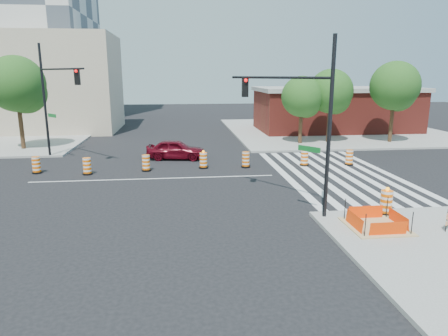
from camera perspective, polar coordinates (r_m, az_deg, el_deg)
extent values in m
plane|color=black|center=(23.57, -9.95, -1.52)|extent=(120.00, 120.00, 0.00)
cube|color=gray|center=(44.37, 15.43, 5.20)|extent=(22.00, 22.00, 0.15)
cube|color=silver|center=(24.35, 8.69, -0.98)|extent=(0.45, 13.50, 0.01)
cube|color=silver|center=(24.60, 10.71, -0.91)|extent=(0.45, 13.50, 0.01)
cube|color=silver|center=(24.88, 12.69, -0.85)|extent=(0.45, 13.50, 0.01)
cube|color=silver|center=(25.19, 14.63, -0.78)|extent=(0.45, 13.50, 0.01)
cube|color=silver|center=(25.52, 16.51, -0.72)|extent=(0.45, 13.50, 0.01)
cube|color=silver|center=(25.89, 18.35, -0.66)|extent=(0.45, 13.50, 0.01)
cube|color=silver|center=(26.28, 20.13, -0.60)|extent=(0.45, 13.50, 0.01)
cube|color=silver|center=(26.69, 21.86, -0.54)|extent=(0.45, 13.50, 0.01)
cube|color=silver|center=(23.57, -9.95, -1.51)|extent=(14.00, 0.12, 0.01)
cube|color=tan|center=(16.70, 20.88, -7.80)|extent=(2.20, 2.20, 0.05)
cube|color=#FF3B05|center=(15.88, 22.43, -8.07)|extent=(1.44, 0.02, 0.55)
cube|color=#FF3B05|center=(17.37, 19.60, -6.01)|extent=(1.44, 0.02, 0.55)
cube|color=#FF3B05|center=(16.23, 18.10, -7.25)|extent=(0.02, 1.44, 0.55)
cube|color=#FF3B05|center=(17.04, 23.65, -6.74)|extent=(0.02, 1.44, 0.55)
cylinder|color=black|center=(15.41, 19.53, -7.77)|extent=(0.04, 0.04, 0.90)
cylinder|color=black|center=(16.27, 25.29, -7.19)|extent=(0.04, 0.04, 0.90)
cylinder|color=black|center=(16.94, 16.89, -5.67)|extent=(0.04, 0.04, 0.90)
cylinder|color=black|center=(17.72, 22.27, -5.26)|extent=(0.04, 0.04, 0.90)
cube|color=maroon|center=(44.15, 15.59, 7.80)|extent=(16.00, 8.00, 4.20)
cube|color=gray|center=(44.01, 15.78, 10.78)|extent=(16.50, 8.50, 0.40)
cube|color=#BDA990|center=(46.76, -23.78, 11.02)|extent=(14.00, 10.00, 10.00)
imported|color=#580714|center=(28.66, -6.91, 2.65)|extent=(4.35, 2.35, 1.40)
cylinder|color=black|center=(16.46, 14.83, 5.34)|extent=(0.16, 0.16, 7.27)
cylinder|color=black|center=(17.89, 7.61, 12.69)|extent=(3.38, 4.42, 0.11)
cube|color=black|center=(19.16, 3.03, 11.45)|extent=(0.29, 0.25, 0.91)
sphere|color=#FF0C0C|center=(18.97, 3.13, 12.40)|extent=(0.16, 0.16, 0.16)
cube|color=#0C591E|center=(17.08, 12.06, 2.68)|extent=(0.69, 0.89, 0.23)
cylinder|color=black|center=(31.47, -24.27, 8.76)|extent=(0.18, 0.18, 7.88)
cylinder|color=black|center=(28.73, -22.27, 12.96)|extent=(3.95, 4.56, 0.12)
cube|color=black|center=(26.87, -20.24, 12.12)|extent=(0.32, 0.28, 0.99)
sphere|color=#FF0C0C|center=(26.70, -20.39, 12.84)|extent=(0.18, 0.18, 0.18)
cube|color=#0C591E|center=(30.64, -23.35, 6.89)|extent=(0.80, 0.92, 0.25)
cylinder|color=black|center=(18.29, 22.04, -6.00)|extent=(0.61, 0.61, 0.10)
cylinder|color=#FF6705|center=(18.14, 22.17, -4.49)|extent=(0.49, 0.49, 0.96)
sphere|color=#FF990C|center=(17.98, 22.33, -2.80)|extent=(0.16, 0.16, 0.16)
cylinder|color=black|center=(17.21, 29.23, -6.55)|extent=(0.04, 0.04, 0.89)
cylinder|color=#382314|center=(35.40, -27.05, 5.95)|extent=(0.33, 0.33, 4.62)
sphere|color=#154B19|center=(35.22, -27.55, 10.60)|extent=(4.33, 4.33, 4.33)
sphere|color=#154B19|center=(35.36, -26.46, 9.54)|extent=(3.18, 3.18, 3.18)
sphere|color=#154B19|center=(35.19, -28.23, 9.82)|extent=(2.89, 2.89, 2.89)
cylinder|color=#382314|center=(34.81, 10.89, 6.24)|extent=(0.31, 0.31, 3.65)
sphere|color=#154B19|center=(34.62, 11.05, 9.99)|extent=(3.42, 3.42, 3.42)
sphere|color=#154B19|center=(35.08, 11.64, 9.07)|extent=(2.51, 2.51, 2.51)
sphere|color=#154B19|center=(34.33, 10.50, 9.42)|extent=(2.28, 2.28, 2.28)
cylinder|color=#382314|center=(36.01, 14.77, 6.57)|extent=(0.33, 0.33, 4.01)
sphere|color=#154B19|center=(35.82, 15.01, 10.55)|extent=(3.76, 3.76, 3.76)
sphere|color=#154B19|center=(36.33, 15.54, 9.56)|extent=(2.76, 2.76, 2.76)
sphere|color=#154B19|center=(35.50, 14.47, 9.95)|extent=(2.51, 2.51, 2.51)
cylinder|color=#382314|center=(37.73, 22.84, 6.57)|extent=(0.32, 0.32, 4.42)
sphere|color=#154B19|center=(37.56, 23.22, 10.75)|extent=(4.15, 4.15, 4.15)
sphere|color=#154B19|center=(38.08, 23.56, 9.70)|extent=(3.04, 3.04, 3.04)
sphere|color=#154B19|center=(37.21, 22.78, 10.14)|extent=(2.76, 2.76, 2.76)
cylinder|color=black|center=(27.05, -25.13, -0.57)|extent=(0.60, 0.60, 0.10)
cylinder|color=#FF6705|center=(26.94, -25.24, 0.46)|extent=(0.48, 0.48, 0.95)
cylinder|color=black|center=(25.56, -18.89, -0.77)|extent=(0.60, 0.60, 0.10)
cylinder|color=#FF6705|center=(25.45, -18.97, 0.32)|extent=(0.48, 0.48, 0.95)
cylinder|color=black|center=(25.54, -11.03, -0.30)|extent=(0.60, 0.60, 0.10)
cylinder|color=#FF6705|center=(25.43, -11.08, 0.79)|extent=(0.48, 0.48, 0.95)
cylinder|color=black|center=(25.83, -2.95, 0.08)|extent=(0.60, 0.60, 0.10)
cylinder|color=#FF6705|center=(25.72, -2.97, 1.17)|extent=(0.48, 0.48, 0.95)
sphere|color=#FF990C|center=(25.61, -2.98, 2.37)|extent=(0.16, 0.16, 0.16)
cylinder|color=black|center=(26.08, 3.11, 0.21)|extent=(0.60, 0.60, 0.10)
cylinder|color=#FF6705|center=(25.97, 3.13, 1.28)|extent=(0.48, 0.48, 0.95)
cylinder|color=black|center=(27.03, 11.37, 0.43)|extent=(0.60, 0.60, 0.10)
cylinder|color=#FF6705|center=(26.93, 11.42, 1.47)|extent=(0.48, 0.48, 0.95)
cylinder|color=black|center=(27.98, 17.39, 0.51)|extent=(0.60, 0.60, 0.10)
cylinder|color=#FF6705|center=(27.88, 17.46, 1.51)|extent=(0.48, 0.48, 0.95)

